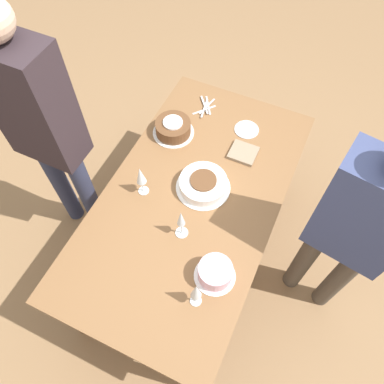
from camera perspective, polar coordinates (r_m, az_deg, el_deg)
ground_plane at (r=2.78m, az=0.00°, el=-8.57°), size 12.00×12.00×0.00m
dining_table at (r=2.21m, az=0.00°, el=-1.96°), size 1.77×0.96×0.73m
cake_center_white at (r=2.13m, az=1.72°, el=1.22°), size 0.31×0.31×0.08m
cake_front_chocolate at (r=2.38m, az=-2.89°, el=9.73°), size 0.26×0.26×0.10m
cake_back_decorated at (r=1.88m, az=3.55°, el=-12.16°), size 0.21×0.21×0.10m
wine_glass_near at (r=1.74m, az=0.63°, el=-14.90°), size 0.06×0.06×0.22m
wine_glass_far at (r=1.89m, az=-1.68°, el=-4.28°), size 0.07×0.07×0.22m
wine_glass_extra at (r=2.04m, az=-7.82°, el=2.42°), size 0.06×0.06×0.22m
dessert_plate_left at (r=2.45m, az=8.31°, el=9.39°), size 0.16×0.16×0.01m
fork_pile at (r=2.55m, az=2.10°, el=12.83°), size 0.20×0.13×0.01m
napkin_stack at (r=2.31m, az=7.82°, el=5.94°), size 0.15×0.16×0.02m
person_cutting at (r=2.15m, az=-21.99°, el=9.72°), size 0.22×0.40×1.77m
person_watching at (r=1.96m, az=23.66°, el=-4.89°), size 0.28×0.43×1.57m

